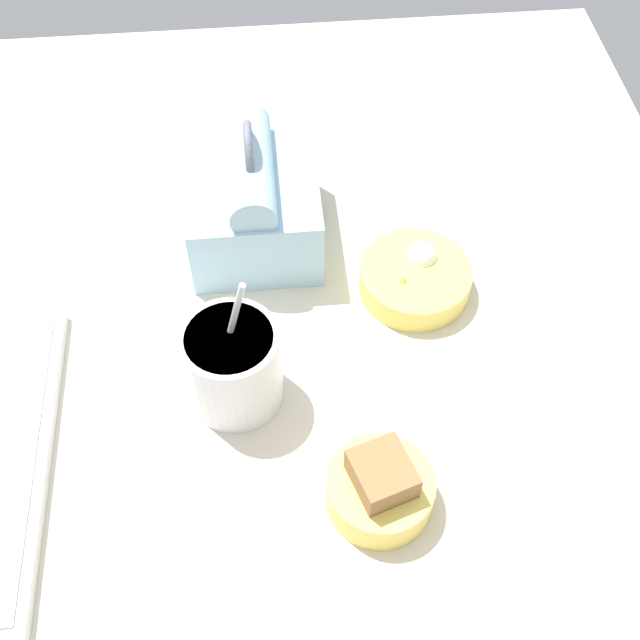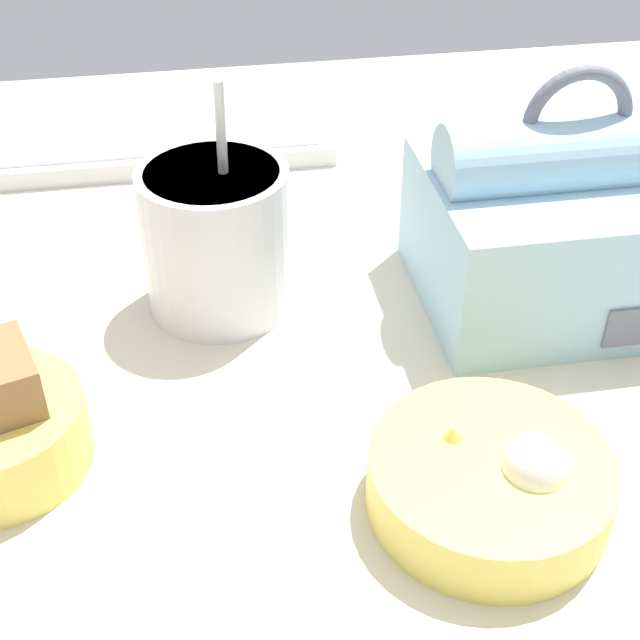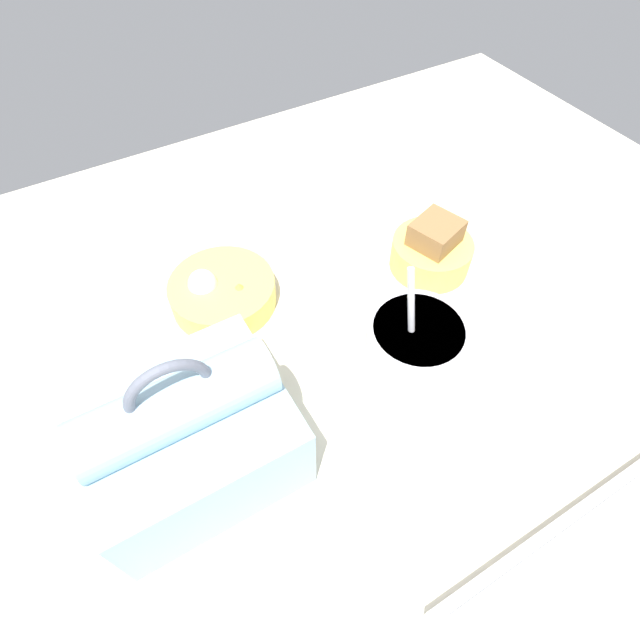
{
  "view_description": "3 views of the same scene",
  "coord_description": "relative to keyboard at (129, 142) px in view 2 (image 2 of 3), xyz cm",
  "views": [
    {
      "loc": [
        -52.31,
        2.6,
        80.87
      ],
      "look_at": [
        2.92,
        -2.54,
        7.0
      ],
      "focal_mm": 45.0,
      "sensor_mm": 36.0,
      "label": 1
    },
    {
      "loc": [
        -4.89,
        -47.86,
        41.74
      ],
      "look_at": [
        2.92,
        -2.54,
        7.0
      ],
      "focal_mm": 50.0,
      "sensor_mm": 36.0,
      "label": 2
    },
    {
      "loc": [
        21.32,
        29.29,
        53.5
      ],
      "look_at": [
        2.92,
        -2.54,
        7.0
      ],
      "focal_mm": 28.0,
      "sensor_mm": 36.0,
      "label": 3
    }
  ],
  "objects": [
    {
      "name": "keyboard",
      "position": [
        0.0,
        0.0,
        0.0
      ],
      "size": [
        39.29,
        12.86,
        2.1
      ],
      "color": "silver",
      "rests_on": "desk_surface"
    },
    {
      "name": "soup_cup",
      "position": [
        6.87,
        -26.79,
        4.74
      ],
      "size": [
        10.75,
        10.75,
        18.46
      ],
      "color": "silver",
      "rests_on": "desk_surface"
    },
    {
      "name": "bento_bowl_snacks",
      "position": [
        20.33,
        -49.51,
        1.06
      ],
      "size": [
        13.97,
        13.97,
        5.77
      ],
      "color": "#EFD65B",
      "rests_on": "desk_surface"
    },
    {
      "name": "desk_surface",
      "position": [
        9.8,
        -34.39,
        -2.02
      ],
      "size": [
        140.0,
        110.0,
        2.0
      ],
      "color": "beige",
      "rests_on": "ground"
    },
    {
      "name": "lunch_bag",
      "position": [
        31.45,
        -30.17,
        5.26
      ],
      "size": [
        19.3,
        16.61,
        18.25
      ],
      "color": "#9EC6DB",
      "rests_on": "desk_surface"
    }
  ]
}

